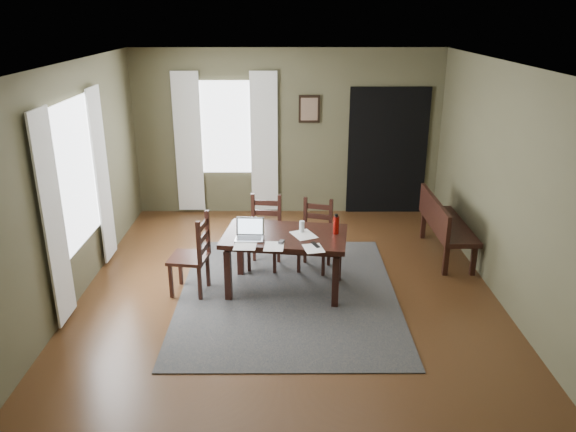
{
  "coord_description": "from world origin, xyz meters",
  "views": [
    {
      "loc": [
        -0.02,
        -6.07,
        3.24
      ],
      "look_at": [
        0.0,
        0.3,
        0.9
      ],
      "focal_mm": 35.0,
      "sensor_mm": 36.0,
      "label": 1
    }
  ],
  "objects_px": {
    "dining_table": "(285,241)",
    "water_bottle": "(336,225)",
    "chair_end": "(193,256)",
    "chair_back_left": "(265,233)",
    "laptop": "(250,233)",
    "bench": "(443,222)",
    "chair_back_right": "(315,236)"
  },
  "relations": [
    {
      "from": "chair_back_left",
      "to": "water_bottle",
      "type": "height_order",
      "value": "water_bottle"
    },
    {
      "from": "dining_table",
      "to": "chair_end",
      "type": "relative_size",
      "value": 1.57
    },
    {
      "from": "chair_back_right",
      "to": "water_bottle",
      "type": "xyz_separation_m",
      "value": [
        0.21,
        -0.61,
        0.4
      ]
    },
    {
      "from": "chair_back_left",
      "to": "chair_back_right",
      "type": "bearing_deg",
      "value": 1.96
    },
    {
      "from": "chair_back_right",
      "to": "bench",
      "type": "bearing_deg",
      "value": 29.74
    },
    {
      "from": "chair_back_left",
      "to": "laptop",
      "type": "xyz_separation_m",
      "value": [
        -0.14,
        -0.8,
        0.33
      ]
    },
    {
      "from": "laptop",
      "to": "water_bottle",
      "type": "distance_m",
      "value": 1.03
    },
    {
      "from": "dining_table",
      "to": "chair_end",
      "type": "xyz_separation_m",
      "value": [
        -1.1,
        -0.07,
        -0.16
      ]
    },
    {
      "from": "chair_end",
      "to": "bench",
      "type": "distance_m",
      "value": 3.46
    },
    {
      "from": "water_bottle",
      "to": "laptop",
      "type": "bearing_deg",
      "value": -173.14
    },
    {
      "from": "dining_table",
      "to": "laptop",
      "type": "height_order",
      "value": "laptop"
    },
    {
      "from": "bench",
      "to": "laptop",
      "type": "height_order",
      "value": "laptop"
    },
    {
      "from": "dining_table",
      "to": "chair_back_left",
      "type": "bearing_deg",
      "value": 119.15
    },
    {
      "from": "dining_table",
      "to": "water_bottle",
      "type": "relative_size",
      "value": 6.34
    },
    {
      "from": "laptop",
      "to": "bench",
      "type": "bearing_deg",
      "value": 26.26
    },
    {
      "from": "bench",
      "to": "laptop",
      "type": "relative_size",
      "value": 4.36
    },
    {
      "from": "chair_end",
      "to": "chair_back_left",
      "type": "distance_m",
      "value": 1.13
    },
    {
      "from": "chair_end",
      "to": "bench",
      "type": "relative_size",
      "value": 0.67
    },
    {
      "from": "bench",
      "to": "chair_back_right",
      "type": "bearing_deg",
      "value": 103.22
    },
    {
      "from": "dining_table",
      "to": "chair_end",
      "type": "height_order",
      "value": "chair_end"
    },
    {
      "from": "laptop",
      "to": "water_bottle",
      "type": "relative_size",
      "value": 1.38
    },
    {
      "from": "chair_back_left",
      "to": "water_bottle",
      "type": "distance_m",
      "value": 1.17
    },
    {
      "from": "chair_end",
      "to": "chair_back_left",
      "type": "bearing_deg",
      "value": 141.16
    },
    {
      "from": "dining_table",
      "to": "bench",
      "type": "distance_m",
      "value": 2.42
    },
    {
      "from": "water_bottle",
      "to": "chair_end",
      "type": "bearing_deg",
      "value": -177.06
    },
    {
      "from": "chair_end",
      "to": "chair_back_left",
      "type": "xyz_separation_m",
      "value": [
        0.83,
        0.77,
        -0.02
      ]
    },
    {
      "from": "dining_table",
      "to": "chair_back_left",
      "type": "relative_size",
      "value": 1.64
    },
    {
      "from": "bench",
      "to": "water_bottle",
      "type": "relative_size",
      "value": 6.01
    },
    {
      "from": "chair_back_left",
      "to": "chair_back_right",
      "type": "xyz_separation_m",
      "value": [
        0.67,
        -0.08,
        -0.01
      ]
    },
    {
      "from": "dining_table",
      "to": "water_bottle",
      "type": "bearing_deg",
      "value": 9.21
    },
    {
      "from": "chair_back_left",
      "to": "laptop",
      "type": "bearing_deg",
      "value": -91.41
    },
    {
      "from": "dining_table",
      "to": "water_bottle",
      "type": "distance_m",
      "value": 0.64
    }
  ]
}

